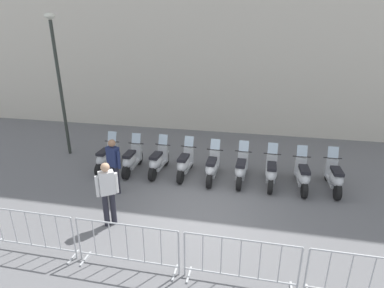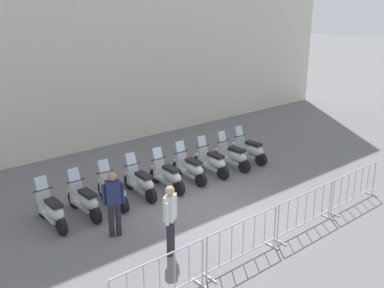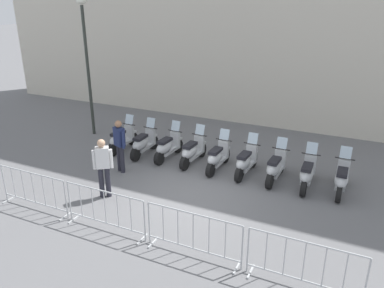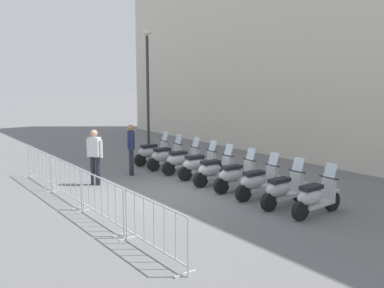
{
  "view_description": "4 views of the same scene",
  "coord_description": "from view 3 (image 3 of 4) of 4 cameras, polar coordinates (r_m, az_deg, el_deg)",
  "views": [
    {
      "loc": [
        0.48,
        -7.47,
        4.78
      ],
      "look_at": [
        -0.54,
        2.21,
        1.09
      ],
      "focal_mm": 28.98,
      "sensor_mm": 36.0,
      "label": 1
    },
    {
      "loc": [
        -8.54,
        -7.73,
        5.76
      ],
      "look_at": [
        1.26,
        1.81,
        1.24
      ],
      "focal_mm": 41.72,
      "sensor_mm": 36.0,
      "label": 2
    },
    {
      "loc": [
        3.2,
        -9.12,
        5.29
      ],
      "look_at": [
        -0.64,
        1.63,
        0.86
      ],
      "focal_mm": 35.58,
      "sensor_mm": 36.0,
      "label": 3
    },
    {
      "loc": [
        9.47,
        -7.52,
        3.38
      ],
      "look_at": [
        -0.57,
        1.51,
        1.23
      ],
      "focal_mm": 40.5,
      "sensor_mm": 36.0,
      "label": 4
    }
  ],
  "objects": [
    {
      "name": "barrier_segment_1",
      "position": [
        9.43,
        -12.87,
        -9.7
      ],
      "size": [
        2.22,
        0.64,
        1.07
      ],
      "color": "#B2B5B7",
      "rests_on": "ground"
    },
    {
      "name": "motorcycle_1",
      "position": [
        13.53,
        -7.3,
        0.09
      ],
      "size": [
        0.56,
        1.73,
        1.24
      ],
      "color": "black",
      "rests_on": "ground"
    },
    {
      "name": "ground_plane",
      "position": [
        11.01,
        0.29,
        -7.5
      ],
      "size": [
        120.0,
        120.0,
        0.0
      ],
      "primitive_type": "plane",
      "color": "slate"
    },
    {
      "name": "motorcycle_3",
      "position": [
        12.73,
        0.05,
        -1.11
      ],
      "size": [
        0.62,
        1.72,
        1.24
      ],
      "color": "black",
      "rests_on": "ground"
    },
    {
      "name": "officer_near_row_end",
      "position": [
        12.2,
        -10.8,
        0.12
      ],
      "size": [
        0.49,
        0.36,
        1.73
      ],
      "color": "#23232D",
      "rests_on": "ground"
    },
    {
      "name": "motorcycle_2",
      "position": [
        13.14,
        -3.68,
        -0.44
      ],
      "size": [
        0.63,
        1.72,
        1.24
      ],
      "color": "black",
      "rests_on": "ground"
    },
    {
      "name": "street_lamp",
      "position": [
        15.54,
        -15.52,
        12.72
      ],
      "size": [
        0.36,
        0.36,
        5.23
      ],
      "color": "#2D332D",
      "rests_on": "ground"
    },
    {
      "name": "motorcycle_0",
      "position": [
        14.05,
        -10.54,
        0.69
      ],
      "size": [
        0.59,
        1.72,
        1.24
      ],
      "color": "black",
      "rests_on": "ground"
    },
    {
      "name": "motorcycle_7",
      "position": [
        11.65,
        16.87,
        -4.3
      ],
      "size": [
        0.56,
        1.73,
        1.24
      ],
      "color": "black",
      "rests_on": "ground"
    },
    {
      "name": "officer_mid_plaza",
      "position": [
        10.73,
        -13.18,
        -3.06
      ],
      "size": [
        0.49,
        0.37,
        1.73
      ],
      "color": "#23232D",
      "rests_on": "ground"
    },
    {
      "name": "motorcycle_4",
      "position": [
        12.3,
        3.83,
        -1.99
      ],
      "size": [
        0.6,
        1.72,
        1.24
      ],
      "color": "black",
      "rests_on": "ground"
    },
    {
      "name": "motorcycle_5",
      "position": [
        12.06,
        8.06,
        -2.66
      ],
      "size": [
        0.62,
        1.72,
        1.24
      ],
      "color": "black",
      "rests_on": "ground"
    },
    {
      "name": "barrier_segment_2",
      "position": [
        8.37,
        0.17,
        -13.46
      ],
      "size": [
        2.22,
        0.64,
        1.07
      ],
      "color": "#B2B5B7",
      "rests_on": "ground"
    },
    {
      "name": "motorcycle_6",
      "position": [
        11.82,
        12.39,
        -3.46
      ],
      "size": [
        0.61,
        1.72,
        1.24
      ],
      "color": "black",
      "rests_on": "ground"
    },
    {
      "name": "motorcycle_8",
      "position": [
        11.65,
        21.5,
        -4.9
      ],
      "size": [
        0.56,
        1.73,
        1.24
      ],
      "color": "black",
      "rests_on": "ground"
    },
    {
      "name": "barrier_segment_3",
      "position": [
        7.87,
        16.38,
        -17.05
      ],
      "size": [
        2.22,
        0.64,
        1.07
      ],
      "color": "#B2B5B7",
      "rests_on": "ground"
    },
    {
      "name": "barrier_segment_0",
      "position": [
        10.9,
        -22.64,
        -6.49
      ],
      "size": [
        2.22,
        0.64,
        1.07
      ],
      "color": "#B2B5B7",
      "rests_on": "ground"
    }
  ]
}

